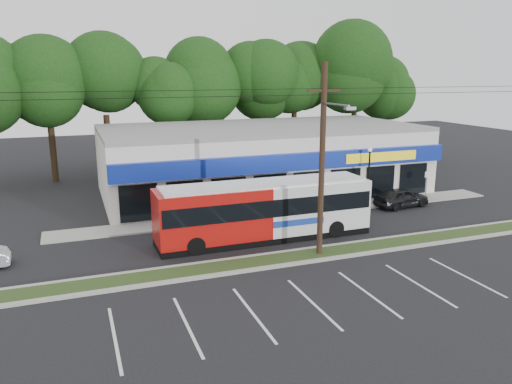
{
  "coord_description": "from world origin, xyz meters",
  "views": [
    {
      "loc": [
        -8.93,
        -21.28,
        9.51
      ],
      "look_at": [
        0.91,
        5.0,
        2.72
      ],
      "focal_mm": 35.0,
      "sensor_mm": 36.0,
      "label": 1
    }
  ],
  "objects": [
    {
      "name": "ground",
      "position": [
        0.0,
        0.0,
        0.0
      ],
      "size": [
        120.0,
        120.0,
        0.0
      ],
      "primitive_type": "plane",
      "color": "black",
      "rests_on": "ground"
    },
    {
      "name": "car_dark",
      "position": [
        13.04,
        7.58,
        0.71
      ],
      "size": [
        4.33,
        2.13,
        1.42
      ],
      "primitive_type": "imported",
      "rotation": [
        0.0,
        0.0,
        1.68
      ],
      "color": "black",
      "rests_on": "ground"
    },
    {
      "name": "tree_line",
      "position": [
        4.0,
        26.0,
        8.42
      ],
      "size": [
        46.76,
        6.76,
        11.83
      ],
      "color": "black",
      "rests_on": "ground"
    },
    {
      "name": "pedestrian_a",
      "position": [
        7.49,
        8.11,
        0.88
      ],
      "size": [
        0.72,
        0.55,
        1.76
      ],
      "primitive_type": "imported",
      "rotation": [
        0.0,
        0.0,
        3.36
      ],
      "color": "beige",
      "rests_on": "ground"
    },
    {
      "name": "curb_south",
      "position": [
        0.0,
        0.15,
        0.07
      ],
      "size": [
        40.0,
        0.25,
        0.14
      ],
      "primitive_type": "cube",
      "color": "#9E9E93",
      "rests_on": "ground"
    },
    {
      "name": "sidewalk",
      "position": [
        5.0,
        9.0,
        0.05
      ],
      "size": [
        32.0,
        2.2,
        0.1
      ],
      "primitive_type": "cube",
      "color": "#9E9E93",
      "rests_on": "ground"
    },
    {
      "name": "lamp_post",
      "position": [
        11.0,
        8.8,
        2.67
      ],
      "size": [
        0.3,
        0.3,
        4.25
      ],
      "color": "black",
      "rests_on": "ground"
    },
    {
      "name": "grass_strip",
      "position": [
        0.0,
        1.0,
        0.06
      ],
      "size": [
        40.0,
        1.6,
        0.12
      ],
      "primitive_type": "cube",
      "color": "#253817",
      "rests_on": "ground"
    },
    {
      "name": "sign_post",
      "position": [
        16.0,
        8.57,
        1.56
      ],
      "size": [
        0.45,
        0.1,
        2.23
      ],
      "color": "#59595E",
      "rests_on": "ground"
    },
    {
      "name": "curb_north",
      "position": [
        0.0,
        1.85,
        0.07
      ],
      "size": [
        40.0,
        0.25,
        0.14
      ],
      "primitive_type": "cube",
      "color": "#9E9E93",
      "rests_on": "ground"
    },
    {
      "name": "utility_pole",
      "position": [
        2.83,
        0.93,
        5.41
      ],
      "size": [
        50.0,
        2.77,
        10.0
      ],
      "color": "black",
      "rests_on": "ground"
    },
    {
      "name": "strip_mall",
      "position": [
        5.5,
        15.91,
        2.65
      ],
      "size": [
        25.0,
        12.55,
        5.3
      ],
      "color": "silver",
      "rests_on": "ground"
    },
    {
      "name": "metrobus",
      "position": [
        1.26,
        4.5,
        1.8
      ],
      "size": [
        12.65,
        2.73,
        3.39
      ],
      "rotation": [
        0.0,
        0.0,
        0.0
      ],
      "color": "#AB110D",
      "rests_on": "ground"
    },
    {
      "name": "pedestrian_b",
      "position": [
        2.47,
        6.0,
        0.97
      ],
      "size": [
        1.19,
        1.12,
        1.93
      ],
      "primitive_type": "imported",
      "rotation": [
        0.0,
        0.0,
        2.56
      ],
      "color": "#B9A9A6",
      "rests_on": "ground"
    }
  ]
}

